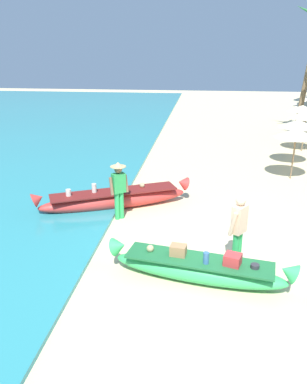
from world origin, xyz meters
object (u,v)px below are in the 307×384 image
object	(u,v)px
boat_red_midground	(114,199)
person_tourist_customer	(239,227)
person_vendor_hatted	(119,187)
boat_green_foreground	(198,268)

from	to	relation	value
boat_red_midground	person_tourist_customer	world-z (taller)	person_tourist_customer
person_tourist_customer	boat_red_midground	bearing A→B (deg)	139.86
boat_red_midground	person_vendor_hatted	world-z (taller)	person_vendor_hatted
person_tourist_customer	person_vendor_hatted	bearing A→B (deg)	145.33
boat_red_midground	boat_green_foreground	bearing A→B (deg)	-54.49
boat_red_midground	person_vendor_hatted	bearing A→B (deg)	-67.22
boat_red_midground	person_vendor_hatted	xyz separation A→B (m)	(0.31, -0.74, 0.67)
boat_red_midground	person_tourist_customer	xyz separation A→B (m)	(3.47, -2.93, 0.64)
boat_green_foreground	boat_red_midground	distance (m)	4.53
person_vendor_hatted	boat_red_midground	bearing A→B (deg)	112.78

